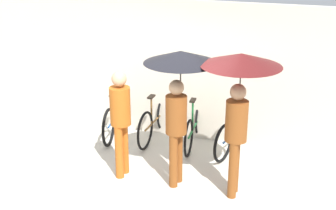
{
  "coord_description": "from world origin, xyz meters",
  "views": [
    {
      "loc": [
        2.49,
        -5.72,
        3.74
      ],
      "look_at": [
        0.13,
        1.13,
        1.0
      ],
      "focal_mm": 50.0,
      "sensor_mm": 36.0,
      "label": 1
    }
  ],
  "objects_px": {
    "parked_bicycle_0": "(116,116)",
    "parked_bicycle_1": "(155,120)",
    "parked_bicycle_2": "(194,126)",
    "pedestrian_center": "(179,79)",
    "parked_bicycle_3": "(236,132)",
    "pedestrian_leading": "(120,116)",
    "pedestrian_trailing": "(240,82)"
  },
  "relations": [
    {
      "from": "parked_bicycle_0",
      "to": "parked_bicycle_1",
      "type": "bearing_deg",
      "value": -95.34
    },
    {
      "from": "parked_bicycle_1",
      "to": "parked_bicycle_2",
      "type": "bearing_deg",
      "value": -90.46
    },
    {
      "from": "parked_bicycle_0",
      "to": "pedestrian_center",
      "type": "xyz_separation_m",
      "value": [
        1.69,
        -1.35,
        1.31
      ]
    },
    {
      "from": "parked_bicycle_0",
      "to": "parked_bicycle_2",
      "type": "xyz_separation_m",
      "value": [
        1.54,
        0.04,
        -0.01
      ]
    },
    {
      "from": "parked_bicycle_3",
      "to": "pedestrian_center",
      "type": "height_order",
      "value": "pedestrian_center"
    },
    {
      "from": "parked_bicycle_1",
      "to": "pedestrian_leading",
      "type": "height_order",
      "value": "pedestrian_leading"
    },
    {
      "from": "parked_bicycle_3",
      "to": "pedestrian_trailing",
      "type": "distance_m",
      "value": 1.96
    },
    {
      "from": "parked_bicycle_3",
      "to": "pedestrian_trailing",
      "type": "xyz_separation_m",
      "value": [
        0.26,
        -1.37,
        1.37
      ]
    },
    {
      "from": "parked_bicycle_0",
      "to": "parked_bicycle_3",
      "type": "relative_size",
      "value": 1.07
    },
    {
      "from": "parked_bicycle_0",
      "to": "parked_bicycle_2",
      "type": "relative_size",
      "value": 1.05
    },
    {
      "from": "parked_bicycle_2",
      "to": "parked_bicycle_0",
      "type": "bearing_deg",
      "value": 86.74
    },
    {
      "from": "pedestrian_trailing",
      "to": "parked_bicycle_0",
      "type": "bearing_deg",
      "value": 150.69
    },
    {
      "from": "parked_bicycle_0",
      "to": "parked_bicycle_3",
      "type": "distance_m",
      "value": 2.32
    },
    {
      "from": "pedestrian_center",
      "to": "pedestrian_leading",
      "type": "bearing_deg",
      "value": -165.84
    },
    {
      "from": "parked_bicycle_2",
      "to": "parked_bicycle_3",
      "type": "distance_m",
      "value": 0.77
    },
    {
      "from": "pedestrian_center",
      "to": "parked_bicycle_2",
      "type": "bearing_deg",
      "value": 103.36
    },
    {
      "from": "parked_bicycle_0",
      "to": "parked_bicycle_2",
      "type": "height_order",
      "value": "parked_bicycle_0"
    },
    {
      "from": "parked_bicycle_1",
      "to": "parked_bicycle_3",
      "type": "distance_m",
      "value": 1.55
    },
    {
      "from": "parked_bicycle_1",
      "to": "pedestrian_leading",
      "type": "bearing_deg",
      "value": -179.76
    },
    {
      "from": "pedestrian_leading",
      "to": "pedestrian_trailing",
      "type": "relative_size",
      "value": 0.81
    },
    {
      "from": "parked_bicycle_2",
      "to": "parked_bicycle_3",
      "type": "bearing_deg",
      "value": -97.19
    },
    {
      "from": "parked_bicycle_3",
      "to": "pedestrian_trailing",
      "type": "bearing_deg",
      "value": -155.95
    },
    {
      "from": "parked_bicycle_1",
      "to": "parked_bicycle_2",
      "type": "xyz_separation_m",
      "value": [
        0.77,
        -0.01,
        -0.01
      ]
    },
    {
      "from": "parked_bicycle_1",
      "to": "pedestrian_trailing",
      "type": "distance_m",
      "value": 2.66
    },
    {
      "from": "pedestrian_leading",
      "to": "parked_bicycle_2",
      "type": "bearing_deg",
      "value": 66.6
    },
    {
      "from": "pedestrian_center",
      "to": "pedestrian_trailing",
      "type": "relative_size",
      "value": 0.98
    },
    {
      "from": "parked_bicycle_3",
      "to": "parked_bicycle_0",
      "type": "bearing_deg",
      "value": 103.69
    },
    {
      "from": "parked_bicycle_3",
      "to": "pedestrian_leading",
      "type": "distance_m",
      "value": 2.23
    },
    {
      "from": "parked_bicycle_0",
      "to": "pedestrian_leading",
      "type": "distance_m",
      "value": 1.77
    },
    {
      "from": "parked_bicycle_2",
      "to": "pedestrian_leading",
      "type": "xyz_separation_m",
      "value": [
        -0.77,
        -1.5,
        0.67
      ]
    },
    {
      "from": "parked_bicycle_1",
      "to": "pedestrian_center",
      "type": "relative_size",
      "value": 0.81
    },
    {
      "from": "pedestrian_leading",
      "to": "pedestrian_trailing",
      "type": "xyz_separation_m",
      "value": [
        1.8,
        0.1,
        0.71
      ]
    }
  ]
}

